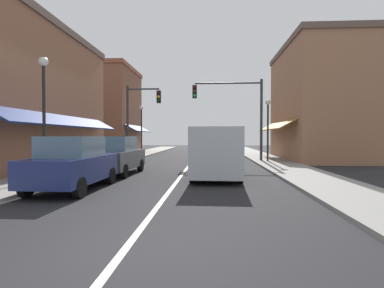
% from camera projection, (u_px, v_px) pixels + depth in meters
% --- Properties ---
extents(ground_plane, '(80.00, 80.00, 0.00)m').
position_uv_depth(ground_plane, '(192.00, 161.00, 22.38)').
color(ground_plane, black).
extents(sidewalk_left, '(2.60, 56.00, 0.12)m').
position_uv_depth(sidewalk_left, '(117.00, 160.00, 22.72)').
color(sidewalk_left, gray).
rests_on(sidewalk_left, ground).
extents(sidewalk_right, '(2.60, 56.00, 0.12)m').
position_uv_depth(sidewalk_right, '(270.00, 161.00, 22.04)').
color(sidewalk_right, gray).
rests_on(sidewalk_right, ground).
extents(lane_center_stripe, '(0.14, 52.00, 0.01)m').
position_uv_depth(lane_center_stripe, '(192.00, 161.00, 22.38)').
color(lane_center_stripe, silver).
rests_on(lane_center_stripe, ground).
extents(storefront_left_block, '(5.46, 14.20, 7.95)m').
position_uv_depth(storefront_left_block, '(21.00, 95.00, 16.84)').
color(storefront_left_block, '#8E5B42').
rests_on(storefront_left_block, ground).
extents(storefront_right_block, '(6.13, 10.20, 8.61)m').
position_uv_depth(storefront_right_block, '(315.00, 103.00, 23.70)').
color(storefront_right_block, '#9E6B4C').
rests_on(storefront_right_block, ground).
extents(storefront_far_left, '(5.91, 8.20, 8.90)m').
position_uv_depth(storefront_far_left, '(111.00, 111.00, 32.81)').
color(storefront_far_left, brown).
rests_on(storefront_far_left, ground).
extents(parked_car_nearest_left, '(1.81, 4.11, 1.77)m').
position_uv_depth(parked_car_nearest_left, '(73.00, 164.00, 10.28)').
color(parked_car_nearest_left, navy).
rests_on(parked_car_nearest_left, ground).
extents(parked_car_second_left, '(1.87, 4.15, 1.77)m').
position_uv_depth(parked_car_second_left, '(116.00, 156.00, 14.48)').
color(parked_car_second_left, '#4C5156').
rests_on(parked_car_second_left, ground).
extents(van_in_lane, '(2.09, 5.22, 2.12)m').
position_uv_depth(van_in_lane, '(217.00, 151.00, 13.41)').
color(van_in_lane, '#B2B7BC').
rests_on(van_in_lane, ground).
extents(traffic_signal_mast_arm, '(4.85, 0.50, 5.72)m').
position_uv_depth(traffic_signal_mast_arm, '(237.00, 106.00, 21.71)').
color(traffic_signal_mast_arm, '#333333').
rests_on(traffic_signal_mast_arm, ground).
extents(traffic_signal_left_corner, '(2.58, 0.50, 5.48)m').
position_uv_depth(traffic_signal_left_corner, '(138.00, 112.00, 22.92)').
color(traffic_signal_left_corner, '#333333').
rests_on(traffic_signal_left_corner, ground).
extents(street_lamp_left_near, '(0.36, 0.36, 4.85)m').
position_uv_depth(street_lamp_left_near, '(44.00, 98.00, 12.18)').
color(street_lamp_left_near, black).
rests_on(street_lamp_left_near, ground).
extents(street_lamp_right_mid, '(0.36, 0.36, 4.24)m').
position_uv_depth(street_lamp_right_mid, '(268.00, 119.00, 20.96)').
color(street_lamp_right_mid, black).
rests_on(street_lamp_right_mid, ground).
extents(street_lamp_left_far, '(0.36, 0.36, 4.61)m').
position_uv_depth(street_lamp_left_far, '(141.00, 122.00, 29.15)').
color(street_lamp_left_far, black).
rests_on(street_lamp_left_far, ground).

